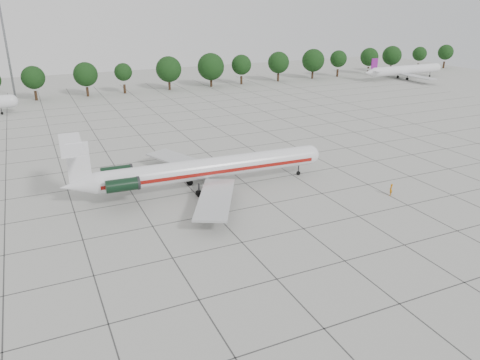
{
  "coord_description": "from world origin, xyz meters",
  "views": [
    {
      "loc": [
        -27.38,
        -49.54,
        25.33
      ],
      "look_at": [
        -3.95,
        1.32,
        3.5
      ],
      "focal_mm": 35.0,
      "sensor_mm": 36.0,
      "label": 1
    }
  ],
  "objects": [
    {
      "name": "ground",
      "position": [
        0.0,
        0.0,
        0.0
      ],
      "size": [
        260.0,
        260.0,
        0.0
      ],
      "primitive_type": "plane",
      "color": "#A5A59E",
      "rests_on": "ground"
    },
    {
      "name": "apron_joints",
      "position": [
        0.0,
        15.0,
        0.01
      ],
      "size": [
        170.0,
        170.0,
        0.02
      ],
      "primitive_type": "cube",
      "color": "#383838",
      "rests_on": "ground"
    },
    {
      "name": "main_airliner",
      "position": [
        -7.22,
        8.42,
        3.09
      ],
      "size": [
        37.35,
        29.31,
        8.75
      ],
      "rotation": [
        0.0,
        0.0,
        -0.05
      ],
      "color": "silver",
      "rests_on": "ground"
    },
    {
      "name": "ground_crew",
      "position": [
        16.21,
        -4.42,
        0.83
      ],
      "size": [
        0.71,
        0.71,
        1.66
      ],
      "primitive_type": "imported",
      "rotation": [
        0.0,
        0.0,
        3.9
      ],
      "color": "#BE6B0B",
      "rests_on": "ground"
    },
    {
      "name": "bg_airliner_e",
      "position": [
        89.03,
        71.33,
        2.91
      ],
      "size": [
        28.24,
        27.2,
        7.4
      ],
      "color": "silver",
      "rests_on": "ground"
    },
    {
      "name": "tree_line",
      "position": [
        -11.68,
        85.0,
        5.98
      ],
      "size": [
        249.86,
        8.44,
        10.22
      ],
      "color": "#332114",
      "rests_on": "ground"
    },
    {
      "name": "floodlight_mast",
      "position": [
        -30.0,
        92.0,
        14.28
      ],
      "size": [
        1.6,
        1.6,
        25.45
      ],
      "color": "slate",
      "rests_on": "ground"
    }
  ]
}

